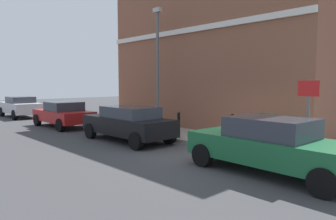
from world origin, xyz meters
TOP-DOWN VIEW (x-y plane):
  - ground at (0.00, 0.00)m, footprint 80.00×80.00m
  - sidewalk at (2.03, 6.00)m, footprint 2.35×30.00m
  - corner_building at (6.90, 3.88)m, footprint 7.50×11.76m
  - car_green at (-0.32, -2.35)m, footprint 1.97×4.45m
  - car_black at (-0.36, 3.87)m, footprint 1.82×4.29m
  - car_red at (-0.47, 9.57)m, footprint 1.91×4.00m
  - car_silver at (-0.52, 16.23)m, footprint 1.89×4.13m
  - utility_cabinet at (1.98, -0.84)m, footprint 0.46×0.61m
  - bollard_near_cabinet at (2.08, 0.56)m, footprint 0.14×0.14m
  - bollard_far_kerb at (1.10, 2.45)m, footprint 0.14×0.14m
  - street_sign at (1.09, -2.67)m, footprint 0.08×0.60m
  - lamppost at (2.17, 4.96)m, footprint 0.20×0.44m

SIDE VIEW (x-z plane):
  - ground at x=0.00m, z-range 0.00..0.00m
  - sidewalk at x=2.03m, z-range 0.00..0.15m
  - utility_cabinet at x=1.98m, z-range 0.11..1.26m
  - car_red at x=-0.47m, z-range 0.02..1.38m
  - bollard_near_cabinet at x=2.08m, z-range 0.19..1.22m
  - bollard_far_kerb at x=1.10m, z-range 0.19..1.22m
  - car_silver at x=-0.52m, z-range 0.04..1.46m
  - car_black at x=-0.36m, z-range 0.05..1.46m
  - car_green at x=-0.32m, z-range 0.03..1.48m
  - street_sign at x=1.09m, z-range 0.51..2.81m
  - lamppost at x=2.17m, z-range 0.44..6.16m
  - corner_building at x=6.90m, z-range 0.00..8.61m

